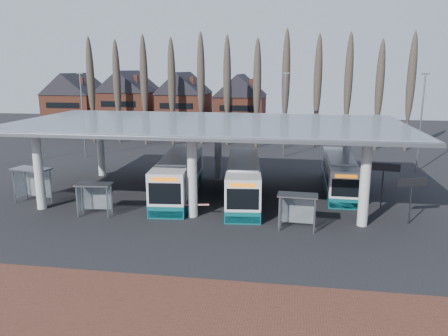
% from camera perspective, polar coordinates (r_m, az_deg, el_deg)
% --- Properties ---
extents(ground, '(140.00, 140.00, 0.00)m').
position_cam_1_polar(ground, '(30.07, -5.16, -7.85)').
color(ground, black).
rests_on(ground, ground).
extents(brick_strip, '(70.00, 10.00, 0.03)m').
position_cam_1_polar(brick_strip, '(19.85, -14.13, -19.81)').
color(brick_strip, brown).
rests_on(brick_strip, ground).
extents(station_canopy, '(32.00, 16.00, 6.34)m').
position_cam_1_polar(station_canopy, '(36.28, -2.26, 5.04)').
color(station_canopy, silver).
rests_on(station_canopy, ground).
extents(poplar_row, '(45.10, 1.10, 14.50)m').
position_cam_1_polar(poplar_row, '(60.69, 2.39, 11.11)').
color(poplar_row, '#473D33').
rests_on(poplar_row, ground).
extents(townhouse_row, '(36.80, 10.30, 12.25)m').
position_cam_1_polar(townhouse_row, '(74.95, -8.82, 9.13)').
color(townhouse_row, brown).
rests_on(townhouse_row, ground).
extents(lamp_post_a, '(0.80, 0.16, 10.17)m').
position_cam_1_polar(lamp_post_a, '(55.50, -17.98, 6.78)').
color(lamp_post_a, slate).
rests_on(lamp_post_a, ground).
extents(lamp_post_b, '(0.80, 0.16, 10.17)m').
position_cam_1_polar(lamp_post_b, '(53.52, 7.92, 7.08)').
color(lamp_post_b, slate).
rests_on(lamp_post_b, ground).
extents(lamp_post_c, '(0.80, 0.16, 10.17)m').
position_cam_1_polar(lamp_post_c, '(49.28, 24.33, 5.58)').
color(lamp_post_c, slate).
rests_on(lamp_post_c, ground).
extents(bus_1, '(3.84, 12.72, 3.48)m').
position_cam_1_polar(bus_1, '(37.43, -5.86, -1.08)').
color(bus_1, silver).
rests_on(bus_1, ground).
extents(bus_2, '(3.80, 12.18, 3.33)m').
position_cam_1_polar(bus_2, '(35.98, 2.57, -1.71)').
color(bus_2, silver).
rests_on(bus_2, ground).
extents(bus_3, '(2.52, 11.16, 3.09)m').
position_cam_1_polar(bus_3, '(40.05, 14.79, -0.79)').
color(bus_3, silver).
rests_on(bus_3, ground).
extents(shelter_0, '(3.29, 2.09, 2.83)m').
position_cam_1_polar(shelter_0, '(38.35, -23.67, -1.13)').
color(shelter_0, gray).
rests_on(shelter_0, ground).
extents(shelter_1, '(2.71, 1.56, 2.41)m').
position_cam_1_polar(shelter_1, '(33.53, -16.55, -3.01)').
color(shelter_1, gray).
rests_on(shelter_1, ground).
extents(shelter_2, '(2.71, 1.45, 2.46)m').
position_cam_1_polar(shelter_2, '(29.69, 9.57, -4.61)').
color(shelter_2, gray).
rests_on(shelter_2, ground).
extents(info_sign_0, '(2.14, 0.75, 3.28)m').
position_cam_1_polar(info_sign_0, '(32.66, 23.36, -2.15)').
color(info_sign_0, black).
rests_on(info_sign_0, ground).
extents(info_sign_1, '(2.37, 0.51, 3.55)m').
position_cam_1_polar(info_sign_1, '(35.63, 20.11, -0.31)').
color(info_sign_1, black).
rests_on(info_sign_1, ground).
extents(barrier, '(2.07, 0.75, 1.05)m').
position_cam_1_polar(barrier, '(32.16, -3.80, -4.91)').
color(barrier, black).
rests_on(barrier, ground).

